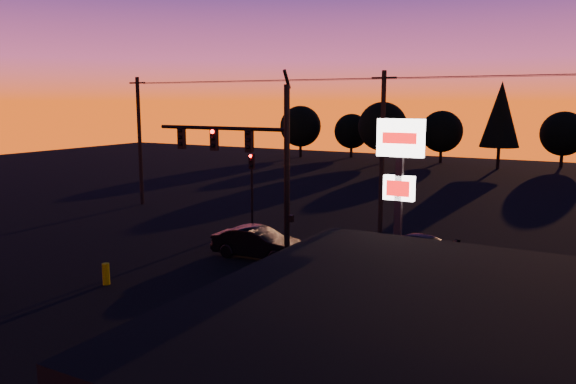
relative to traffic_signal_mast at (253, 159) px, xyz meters
name	(u,v)px	position (x,y,z in m)	size (l,w,h in m)	color
ground	(199,302)	(0.10, -3.99, -4.94)	(120.00, 120.00, 0.00)	black
lane_arrow	(236,291)	(0.60, -2.33, -4.93)	(1.20, 3.10, 0.01)	beige
traffic_signal_mast	(253,159)	(0.00, 0.00, 0.00)	(6.79, 0.52, 8.58)	black
secondary_signal	(252,179)	(-4.90, 7.49, -2.07)	(0.30, 0.31, 4.35)	black
pylon_sign	(399,178)	(7.10, -2.49, -0.02)	(1.50, 0.28, 6.80)	black
utility_pole_0	(140,140)	(-15.90, 10.01, -0.34)	(1.40, 0.26, 9.00)	black
utility_pole_1	(382,151)	(2.10, 10.01, -0.34)	(1.40, 0.26, 9.00)	black
power_wires	(384,78)	(2.10, 10.01, 3.63)	(36.00, 1.22, 0.07)	black
bollard	(106,274)	(-4.45, -4.17, -4.50)	(0.29, 0.29, 0.88)	#ACB000
tree_0	(301,126)	(-21.90, 46.01, -0.88)	(5.36, 5.36, 6.74)	black
tree_1	(352,131)	(-15.90, 49.01, -1.50)	(4.54, 4.54, 5.71)	black
tree_2	(383,127)	(-9.90, 44.01, -0.57)	(5.77, 5.78, 7.26)	black
tree_3	(442,132)	(-3.90, 48.01, -1.19)	(4.95, 4.95, 6.22)	black
tree_4	(501,114)	(3.10, 45.01, 0.99)	(4.18, 4.18, 9.50)	black
tree_5	(563,134)	(9.10, 50.01, -1.19)	(4.95, 4.95, 6.22)	black
car_mid	(258,243)	(-1.17, 2.17, -4.21)	(1.53, 4.39, 1.45)	black
car_right	(412,246)	(5.28, 5.52, -4.33)	(1.70, 4.18, 1.21)	black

